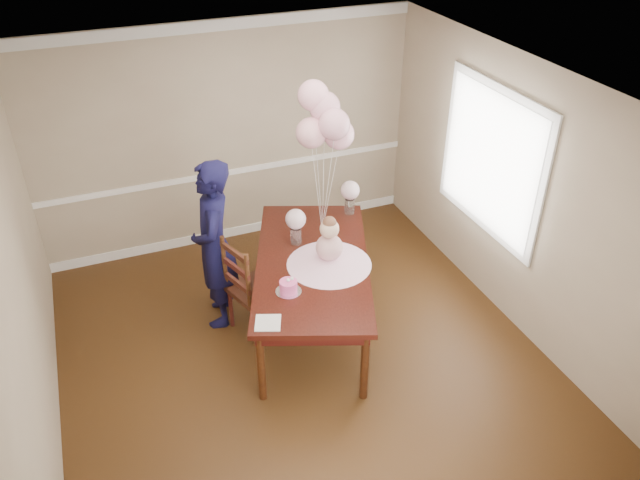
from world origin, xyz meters
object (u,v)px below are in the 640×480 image
Objects in this scene: dining_table_top at (312,263)px; dining_chair_seat at (256,289)px; birthday_cake at (288,286)px; woman at (214,245)px.

dining_chair_seat is at bearing -178.14° from dining_table_top.
dining_table_top is 4.53× the size of dining_chair_seat.
woman reaches higher than birthday_cake.
birthday_cake is 0.09× the size of woman.
dining_table_top is at bearing 74.32° from woman.
woman is (-0.47, 0.88, 0.02)m from birthday_cake.
woman is at bearing 170.57° from dining_table_top.
woman reaches higher than dining_chair_seat.
birthday_cake is 0.34× the size of dining_chair_seat.
birthday_cake is at bearing -94.03° from dining_chair_seat.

